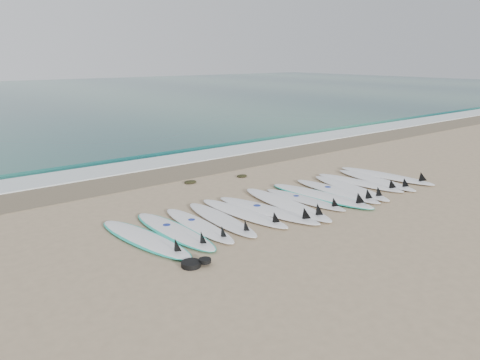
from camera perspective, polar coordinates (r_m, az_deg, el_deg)
ground at (r=10.70m, az=6.30°, el=-2.79°), size 120.00×120.00×0.00m
wet_sand_band at (r=13.78m, az=-5.79°, el=1.29°), size 120.00×1.80×0.01m
foam_band at (r=14.95m, az=-8.73°, el=2.32°), size 120.00×1.40×0.04m
wave_crest at (r=16.23m, az=-11.40°, el=3.31°), size 120.00×1.00×0.10m
surfboard_0 at (r=8.65m, az=-11.47°, el=-7.02°), size 0.94×2.68×0.33m
surfboard_1 at (r=8.93m, az=-7.96°, el=-6.16°), size 0.67×2.59×0.33m
surfboard_2 at (r=9.15m, az=-4.95°, el=-5.52°), size 0.61×2.42×0.31m
surfboard_3 at (r=9.43m, az=-2.16°, el=-4.81°), size 0.72×2.50×0.32m
surfboard_4 at (r=9.78m, az=0.59°, el=-4.07°), size 0.72×2.57×0.32m
surfboard_5 at (r=9.97m, az=3.60°, el=-3.70°), size 0.99×2.77×0.35m
surfboard_6 at (r=10.39m, az=5.83°, el=-2.94°), size 0.86×2.95×0.37m
surfboard_7 at (r=10.81m, az=8.05°, el=-2.39°), size 0.65×2.33×0.29m
surfboard_8 at (r=11.16m, az=9.93°, el=-1.89°), size 1.00×2.90×0.36m
surfboard_9 at (r=11.59m, az=11.87°, el=-1.33°), size 0.60×2.62×0.33m
surfboard_10 at (r=11.94m, az=13.47°, el=-0.94°), size 0.98×2.69×0.34m
surfboard_11 at (r=12.50m, az=14.55°, el=-0.31°), size 0.76×2.56×0.32m
surfboard_12 at (r=12.86m, az=16.38°, el=-0.01°), size 0.84×2.65×0.33m
surfboard_13 at (r=13.39m, az=17.59°, el=0.49°), size 0.89×2.83×0.36m
seaweed_near at (r=12.32m, az=-6.07°, el=-0.23°), size 0.34×0.27×0.07m
seaweed_far at (r=12.88m, az=0.25°, el=0.51°), size 0.31×0.24×0.06m
leash_coil at (r=7.57m, az=-5.60°, el=-10.07°), size 0.46×0.36×0.11m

